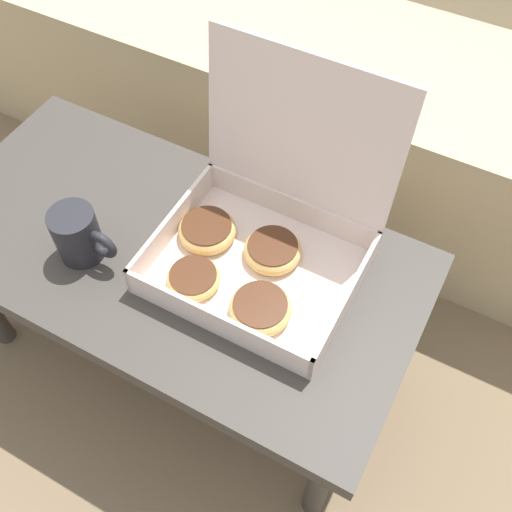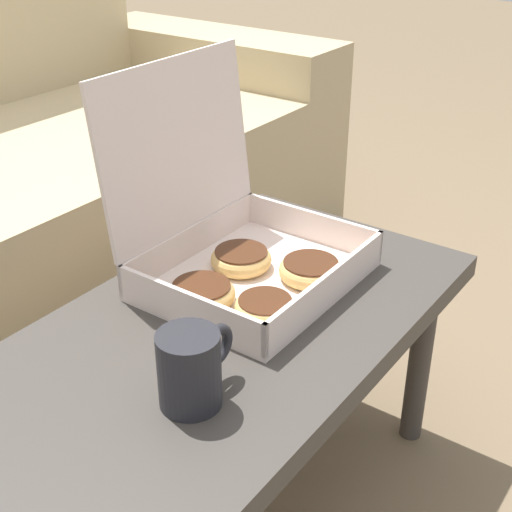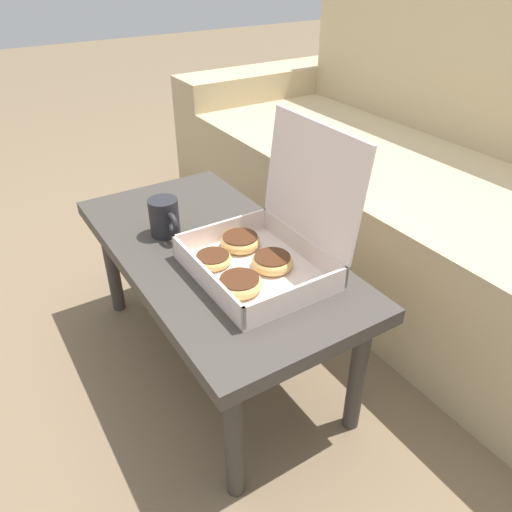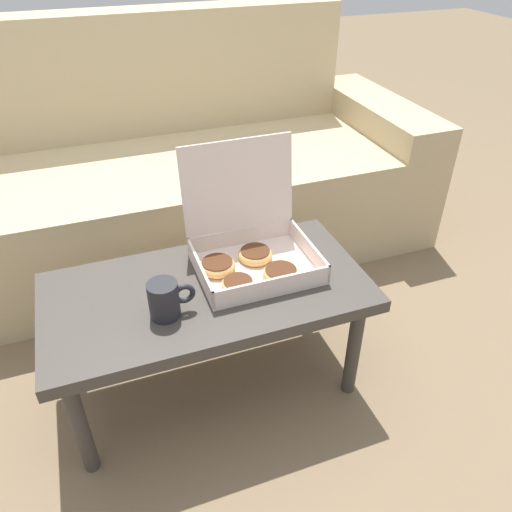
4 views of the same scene
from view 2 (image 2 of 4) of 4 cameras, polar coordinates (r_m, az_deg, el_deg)
ground_plane at (r=1.41m, az=-5.98°, el=-18.96°), size 12.00×12.00×0.00m
coffee_table at (r=1.12m, az=-3.62°, el=-8.22°), size 0.96×0.49×0.41m
pastry_box at (r=1.20m, az=-1.36°, el=0.52°), size 0.36×0.33×0.36m
coffee_mug at (r=0.94m, az=-5.19°, el=-8.92°), size 0.13×0.08×0.11m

